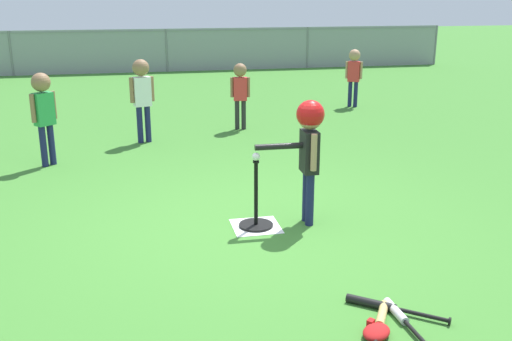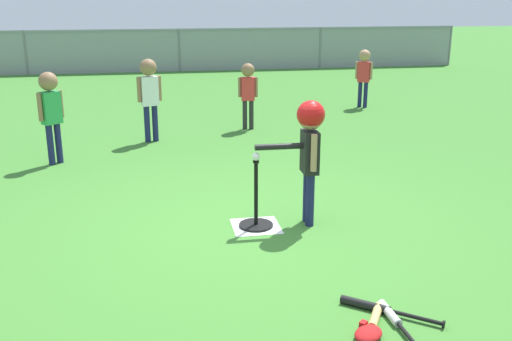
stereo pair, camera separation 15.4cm
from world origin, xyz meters
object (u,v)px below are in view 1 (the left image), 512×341
(spare_bat_silver, at_px, (400,316))
(spare_bat_wood, at_px, (381,319))
(fielder_deep_left, at_px, (354,70))
(fielder_deep_right, at_px, (142,90))
(batting_tee, at_px, (256,217))
(fielder_near_right, at_px, (240,87))
(baseball_on_tee, at_px, (256,157))
(fielder_deep_center, at_px, (43,107))
(batter_child, at_px, (309,137))
(spare_bat_black, at_px, (382,305))
(glove_by_plate, at_px, (376,332))

(spare_bat_silver, distance_m, spare_bat_wood, 0.14)
(fielder_deep_left, relative_size, fielder_deep_right, 0.90)
(batting_tee, relative_size, fielder_near_right, 0.61)
(baseball_on_tee, xyz_separation_m, spare_bat_wood, (0.46, -1.81, -0.65))
(fielder_deep_center, distance_m, spare_bat_wood, 5.12)
(spare_bat_wood, bearing_deg, fielder_deep_left, 70.42)
(batter_child, relative_size, fielder_near_right, 1.13)
(spare_bat_black, bearing_deg, baseball_on_tee, 108.03)
(spare_bat_wood, bearing_deg, fielder_deep_center, 120.93)
(fielder_deep_left, xyz_separation_m, fielder_deep_center, (-5.20, -2.94, 0.06))
(fielder_deep_center, bearing_deg, spare_bat_silver, -57.69)
(spare_bat_wood, relative_size, glove_by_plate, 1.95)
(fielder_deep_right, relative_size, spare_bat_silver, 2.14)
(fielder_deep_right, xyz_separation_m, spare_bat_wood, (1.38, -5.31, -0.74))
(batter_child, height_order, spare_bat_black, batter_child)
(fielder_deep_right, bearing_deg, spare_bat_black, -74.20)
(batter_child, height_order, fielder_deep_right, fielder_deep_right)
(fielder_near_right, distance_m, spare_bat_silver, 5.87)
(fielder_deep_center, distance_m, spare_bat_silver, 5.19)
(spare_bat_black, bearing_deg, glove_by_plate, -119.27)
(batting_tee, distance_m, glove_by_plate, 1.99)
(fielder_deep_right, relative_size, spare_bat_black, 2.02)
(fielder_deep_center, xyz_separation_m, spare_bat_silver, (2.74, -4.34, -0.72))
(baseball_on_tee, height_order, spare_bat_black, baseball_on_tee)
(baseball_on_tee, bearing_deg, fielder_deep_left, 60.84)
(fielder_near_right, relative_size, glove_by_plate, 3.87)
(batting_tee, height_order, fielder_deep_center, fielder_deep_center)
(batter_child, relative_size, spare_bat_black, 1.98)
(glove_by_plate, bearing_deg, fielder_deep_center, 119.16)
(batter_child, distance_m, spare_bat_silver, 1.97)
(spare_bat_silver, bearing_deg, spare_bat_wood, -176.30)
(batting_tee, xyz_separation_m, fielder_deep_right, (-0.92, 3.49, 0.67))
(batting_tee, bearing_deg, glove_by_plate, -79.41)
(glove_by_plate, bearing_deg, spare_bat_wood, 56.32)
(batter_child, bearing_deg, spare_bat_silver, -86.52)
(fielder_deep_left, bearing_deg, spare_bat_wood, -109.58)
(fielder_near_right, xyz_separation_m, fielder_deep_right, (-1.53, -0.54, 0.10))
(spare_bat_silver, bearing_deg, fielder_deep_right, 106.02)
(batter_child, distance_m, fielder_deep_left, 6.05)
(fielder_deep_left, bearing_deg, fielder_deep_right, -153.51)
(fielder_near_right, bearing_deg, spare_bat_black, -90.71)
(batting_tee, distance_m, fielder_deep_center, 3.38)
(batter_child, xyz_separation_m, spare_bat_wood, (-0.03, -1.80, -0.81))
(fielder_near_right, height_order, spare_bat_black, fielder_near_right)
(fielder_deep_center, distance_m, glove_by_plate, 5.20)
(spare_bat_silver, bearing_deg, baseball_on_tee, 108.49)
(glove_by_plate, bearing_deg, fielder_deep_right, 103.26)
(batting_tee, bearing_deg, spare_bat_wood, -75.64)
(batting_tee, bearing_deg, fielder_deep_left, 60.84)
(spare_bat_black, bearing_deg, batter_child, 91.54)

